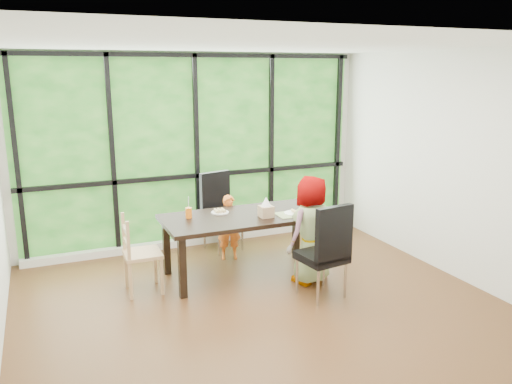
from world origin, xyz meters
TOP-DOWN VIEW (x-y plane):
  - ground at (0.00, 0.00)m, footprint 5.00×5.00m
  - back_wall at (0.00, 2.25)m, footprint 5.00×0.00m
  - foliage_backdrop at (0.00, 2.23)m, footprint 4.80×0.02m
  - window_mullions at (0.00, 2.19)m, footprint 4.80×0.06m
  - window_sill at (0.00, 2.15)m, footprint 4.80×0.12m
  - dining_table at (0.19, 0.85)m, footprint 2.02×1.00m
  - chair_window_leather at (0.23, 1.78)m, footprint 0.56×0.56m
  - chair_interior_leather at (0.72, -0.07)m, footprint 0.52×0.52m
  - chair_end_beech at (-1.07, 0.83)m, footprint 0.41×0.43m
  - child_toddler at (0.19, 1.42)m, footprint 0.36×0.28m
  - child_older at (0.78, 0.33)m, footprint 0.73×0.60m
  - placemat at (0.73, 0.66)m, footprint 0.39×0.29m
  - plate_far at (-0.06, 1.06)m, footprint 0.22×0.22m
  - plate_near at (0.76, 0.67)m, footprint 0.25×0.25m
  - orange_cup at (-0.47, 1.01)m, footprint 0.08×0.08m
  - green_cup at (1.00, 0.62)m, footprint 0.08×0.08m
  - white_mug at (1.12, 0.90)m, footprint 0.09×0.09m
  - tissue_box at (0.39, 0.69)m, footprint 0.16×0.16m
  - crepe_rolls_far at (-0.06, 1.06)m, footprint 0.15×0.12m
  - crepe_rolls_near at (0.76, 0.67)m, footprint 0.05×0.12m
  - straw_white at (-0.47, 1.01)m, footprint 0.01×0.04m
  - straw_pink at (1.00, 0.62)m, footprint 0.01×0.04m
  - tissue at (0.39, 0.69)m, footprint 0.12×0.12m

SIDE VIEW (x-z plane):
  - ground at x=0.00m, z-range 0.00..0.00m
  - window_sill at x=0.00m, z-range 0.00..0.10m
  - dining_table at x=0.19m, z-range 0.00..0.75m
  - child_toddler at x=0.19m, z-range 0.00..0.87m
  - chair_end_beech at x=-1.07m, z-range 0.00..0.90m
  - chair_window_leather at x=0.23m, z-range 0.00..1.08m
  - chair_interior_leather at x=0.72m, z-range 0.00..1.08m
  - child_older at x=0.78m, z-range 0.00..1.28m
  - placemat at x=0.73m, z-range 0.75..0.76m
  - plate_far at x=-0.06m, z-range 0.75..0.76m
  - plate_near at x=0.76m, z-range 0.75..0.77m
  - crepe_rolls_far at x=-0.06m, z-range 0.76..0.80m
  - crepe_rolls_near at x=0.76m, z-range 0.77..0.80m
  - white_mug at x=1.12m, z-range 0.75..0.84m
  - orange_cup at x=-0.47m, z-range 0.75..0.87m
  - green_cup at x=1.00m, z-range 0.75..0.88m
  - tissue_box at x=0.39m, z-range 0.75..0.88m
  - straw_white at x=-0.47m, z-range 0.81..1.01m
  - straw_pink at x=1.00m, z-range 0.82..1.02m
  - tissue at x=0.39m, z-range 0.88..0.99m
  - back_wall at x=0.00m, z-range -1.15..3.85m
  - foliage_backdrop at x=0.00m, z-range 0.03..2.67m
  - window_mullions at x=0.00m, z-range 0.03..2.67m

